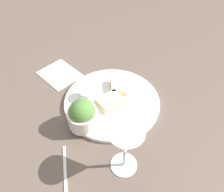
# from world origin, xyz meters

# --- Properties ---
(ground_plane) EXTENTS (4.00, 4.00, 0.00)m
(ground_plane) POSITION_xyz_m (0.00, 0.00, 0.00)
(ground_plane) COLOR brown
(dinner_plate) EXTENTS (0.32, 0.32, 0.01)m
(dinner_plate) POSITION_xyz_m (0.00, 0.00, 0.01)
(dinner_plate) COLOR white
(dinner_plate) RESTS_ON ground_plane
(salad_bowl) EXTENTS (0.09, 0.09, 0.09)m
(salad_bowl) POSITION_xyz_m (-0.12, 0.05, 0.05)
(salad_bowl) COLOR silver
(salad_bowl) RESTS_ON dinner_plate
(sauce_ramekin) EXTENTS (0.05, 0.05, 0.04)m
(sauce_ramekin) POSITION_xyz_m (-0.02, 0.08, 0.03)
(sauce_ramekin) COLOR white
(sauce_ramekin) RESTS_ON dinner_plate
(cheese_toast_near) EXTENTS (0.10, 0.09, 0.03)m
(cheese_toast_near) POSITION_xyz_m (-0.02, 0.00, 0.03)
(cheese_toast_near) COLOR #D1B27F
(cheese_toast_near) RESTS_ON dinner_plate
(cheese_toast_far) EXTENTS (0.09, 0.08, 0.03)m
(cheese_toast_far) POSITION_xyz_m (0.06, -0.00, 0.03)
(cheese_toast_far) COLOR #D1B27F
(cheese_toast_far) RESTS_ON dinner_plate
(wine_glass) EXTENTS (0.08, 0.08, 0.16)m
(wine_glass) POSITION_xyz_m (-0.20, -0.11, 0.11)
(wine_glass) COLOR silver
(wine_glass) RESTS_ON ground_plane
(napkin) EXTENTS (0.17, 0.18, 0.01)m
(napkin) POSITION_xyz_m (0.07, 0.24, 0.00)
(napkin) COLOR white
(napkin) RESTS_ON ground_plane
(fork) EXTENTS (0.15, 0.09, 0.01)m
(fork) POSITION_xyz_m (-0.28, 0.03, 0.00)
(fork) COLOR silver
(fork) RESTS_ON ground_plane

